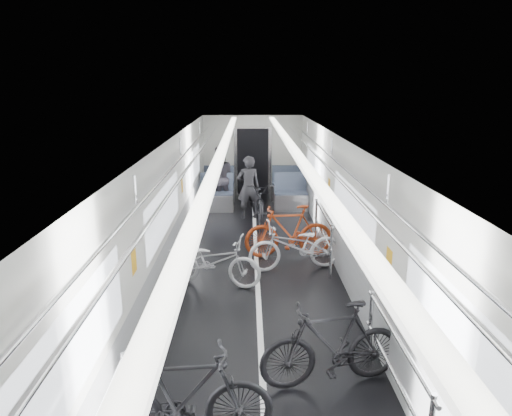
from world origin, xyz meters
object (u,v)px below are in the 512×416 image
(bike_right_mid, at_px, (296,246))
(person_standing, at_px, (248,187))
(bike_right_near, at_px, (332,344))
(person_seated, at_px, (220,177))
(bike_right_far, at_px, (289,231))
(bike_aisle, at_px, (259,200))
(bike_left_mid, at_px, (183,397))
(bike_left_far, at_px, (213,261))

(bike_right_mid, bearing_deg, person_standing, -176.42)
(bike_right_near, xyz_separation_m, person_standing, (-0.92, 6.67, 0.30))
(bike_right_mid, relative_size, person_seated, 1.04)
(bike_right_far, height_order, bike_aisle, bike_right_far)
(bike_right_far, bearing_deg, person_standing, -169.10)
(bike_left_mid, xyz_separation_m, bike_left_far, (0.02, 3.55, -0.07))
(bike_left_mid, height_order, bike_left_far, bike_left_mid)
(bike_right_mid, relative_size, bike_right_far, 1.00)
(bike_right_far, bearing_deg, person_seated, -162.63)
(bike_right_near, distance_m, bike_aisle, 6.60)
(bike_left_mid, xyz_separation_m, person_seated, (-0.16, 8.60, 0.34))
(bike_left_mid, xyz_separation_m, bike_right_far, (1.41, 4.84, 0.02))
(bike_right_far, relative_size, person_standing, 1.09)
(bike_left_mid, bearing_deg, bike_right_far, -20.59)
(bike_left_mid, bearing_deg, bike_aisle, -11.15)
(bike_left_mid, distance_m, bike_right_far, 5.04)
(bike_right_near, distance_m, bike_right_far, 3.97)
(bike_left_far, height_order, bike_right_near, bike_right_near)
(bike_aisle, bearing_deg, bike_right_near, -87.53)
(person_standing, bearing_deg, person_seated, -65.31)
(bike_right_near, xyz_separation_m, bike_right_far, (-0.14, 3.96, 0.02))
(bike_right_near, distance_m, person_standing, 6.74)
(bike_aisle, bearing_deg, person_seated, 128.99)
(bike_right_mid, distance_m, bike_aisle, 3.31)
(bike_left_mid, height_order, bike_right_near, bike_left_mid)
(bike_aisle, xyz_separation_m, person_seated, (-1.05, 1.15, 0.35))
(bike_right_near, height_order, person_seated, person_seated)
(bike_left_far, bearing_deg, person_standing, 5.75)
(bike_left_mid, bearing_deg, person_seated, -3.27)
(bike_right_mid, bearing_deg, bike_right_near, -9.55)
(bike_left_far, distance_m, person_seated, 5.07)
(bike_right_mid, bearing_deg, bike_left_far, -77.08)
(bike_aisle, bearing_deg, person_standing, 156.01)
(bike_right_near, bearing_deg, bike_left_far, -160.91)
(bike_right_mid, xyz_separation_m, bike_aisle, (-0.59, 3.26, 0.04))
(bike_left_far, height_order, bike_right_far, bike_right_far)
(bike_right_mid, bearing_deg, bike_left_mid, -30.20)
(bike_right_near, bearing_deg, bike_left_mid, -71.15)
(bike_left_far, bearing_deg, bike_left_mid, -166.04)
(bike_left_far, distance_m, bike_right_mid, 1.59)
(bike_left_far, distance_m, person_standing, 4.06)
(bike_right_near, bearing_deg, person_standing, 177.26)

